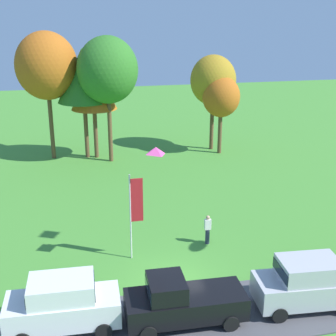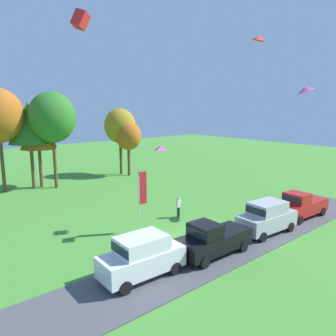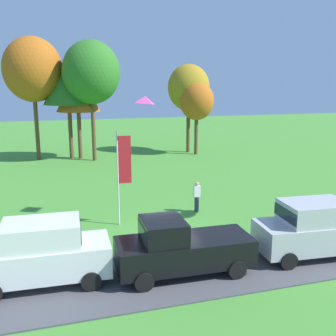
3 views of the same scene
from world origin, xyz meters
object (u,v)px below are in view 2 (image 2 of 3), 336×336
Objects in this scene: person_watching_sky at (178,207)px; flag_banner at (142,192)px; tree_center_back at (29,123)px; kite_diamond_mid_center at (260,38)px; car_pickup_by_flagpole at (300,205)px; tree_lone_near at (52,118)px; car_suv_near_entrance at (142,255)px; tree_left_of_center at (38,131)px; tree_right_of_center at (128,136)px; kite_delta_over_trees at (306,89)px; tree_far_left at (120,126)px; car_pickup_mid_row at (212,239)px; kite_box_topmost at (80,20)px; car_suv_far_end at (267,216)px; kite_diamond_near_flag at (161,148)px.

person_watching_sky is 0.36× the size of flag_banner.
kite_diamond_mid_center is at bearing -66.40° from tree_center_back.
car_pickup_by_flagpole is 26.22m from tree_lone_near.
tree_left_of_center is at bearing 82.66° from car_suv_near_entrance.
kite_delta_over_trees reaches higher than tree_right_of_center.
tree_left_of_center is 0.95× the size of tree_far_left.
car_pickup_mid_row is 2.95× the size of person_watching_sky.
car_pickup_mid_row is at bearing -88.50° from tree_lone_near.
tree_left_of_center is (-4.90, 17.58, 5.39)m from person_watching_sky.
tree_right_of_center is 20.17m from flag_banner.
tree_right_of_center is 4.83× the size of kite_box_topmost.
kite_diamond_mid_center is at bearing -96.04° from tree_right_of_center.
kite_box_topmost reaches higher than person_watching_sky.
person_watching_sky is at bearing 132.70° from kite_diamond_mid_center.
car_suv_far_end is 8.98m from kite_diamond_near_flag.
tree_lone_near is at bearing 91.50° from car_pickup_mid_row.
person_watching_sky is 14.21m from kite_diamond_mid_center.
kite_diamond_mid_center is at bearing -67.96° from tree_left_of_center.
tree_right_of_center reaches higher than person_watching_sky.
car_pickup_mid_row is 0.61× the size of tree_left_of_center.
kite_diamond_mid_center reaches higher than car_suv_far_end.
kite_delta_over_trees reaches higher than flag_banner.
car_pickup_mid_row is at bearing -80.20° from flag_banner.
tree_right_of_center is at bearing 67.99° from car_pickup_mid_row.
person_watching_sky is at bearing -74.43° from tree_left_of_center.
tree_lone_near is at bearing 116.28° from car_pickup_by_flagpole.
car_pickup_by_flagpole is at bearing -86.12° from tree_far_left.
car_suv_near_entrance is 4.81m from car_pickup_mid_row.
tree_center_back is 0.90× the size of tree_lone_near.
car_suv_far_end is at bearing -0.97° from car_pickup_mid_row.
car_suv_near_entrance reaches higher than person_watching_sky.
kite_delta_over_trees is (6.26, 1.10, 9.04)m from car_suv_far_end.
car_pickup_by_flagpole reaches higher than person_watching_sky.
tree_left_of_center is 18.59m from flag_banner.
person_watching_sky is 0.18× the size of tree_center_back.
tree_lone_near is 17.59m from flag_banner.
car_suv_near_entrance is 2.73× the size of person_watching_sky.
kite_diamond_mid_center is (7.71, -20.51, 6.06)m from tree_lone_near.
tree_center_back is 27.62m from kite_delta_over_trees.
tree_center_back is 12.09m from tree_right_of_center.
kite_box_topmost is (0.76, -6.27, 8.84)m from tree_lone_near.
car_suv_far_end is 3.26× the size of kite_box_topmost.
kite_diamond_mid_center is 6.09m from kite_delta_over_trees.
kite_box_topmost is 16.08m from kite_diamond_mid_center.
tree_center_back is 25.00m from kite_diamond_mid_center.
tree_right_of_center is 22.77m from kite_delta_over_trees.
car_suv_near_entrance reaches higher than car_pickup_mid_row.
car_pickup_mid_row is 25.16m from tree_right_of_center.
tree_right_of_center is at bearing 69.54° from person_watching_sky.
tree_center_back is 10.18× the size of kite_diamond_mid_center.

